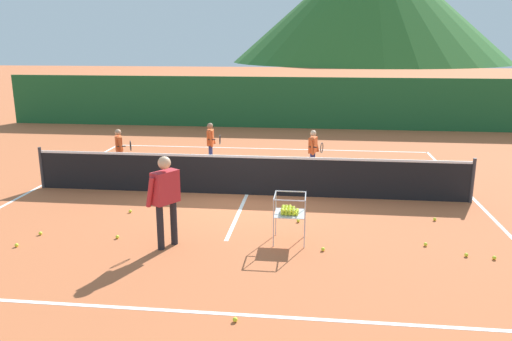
% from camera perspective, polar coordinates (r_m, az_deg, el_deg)
% --- Properties ---
extents(ground_plane, '(120.00, 120.00, 0.00)m').
position_cam_1_polar(ground_plane, '(12.36, -1.03, -2.72)').
color(ground_plane, '#BC6038').
extents(line_baseline_near, '(10.77, 0.08, 0.01)m').
position_cam_1_polar(line_baseline_near, '(7.34, -6.96, -15.49)').
color(line_baseline_near, white).
rests_on(line_baseline_near, ground).
extents(line_baseline_far, '(10.77, 0.08, 0.01)m').
position_cam_1_polar(line_baseline_far, '(17.57, 1.30, 2.48)').
color(line_baseline_far, white).
rests_on(line_baseline_far, ground).
extents(line_sideline_west, '(0.08, 10.95, 0.01)m').
position_cam_1_polar(line_sideline_west, '(14.10, -23.30, -1.75)').
color(line_sideline_west, white).
rests_on(line_sideline_west, ground).
extents(line_sideline_east, '(0.08, 10.95, 0.01)m').
position_cam_1_polar(line_sideline_east, '(12.84, 23.59, -3.30)').
color(line_sideline_east, white).
rests_on(line_sideline_east, ground).
extents(line_service_center, '(0.08, 5.93, 0.01)m').
position_cam_1_polar(line_service_center, '(12.36, -1.03, -2.71)').
color(line_service_center, white).
rests_on(line_service_center, ground).
extents(tennis_net, '(10.55, 0.08, 1.05)m').
position_cam_1_polar(tennis_net, '(12.22, -1.04, -0.49)').
color(tennis_net, '#333338').
rests_on(tennis_net, ground).
extents(instructor, '(0.56, 0.83, 1.69)m').
position_cam_1_polar(instructor, '(9.16, -10.13, -2.53)').
color(instructor, black).
rests_on(instructor, ground).
extents(student_0, '(0.59, 0.52, 1.27)m').
position_cam_1_polar(student_0, '(14.60, -15.09, 2.55)').
color(student_0, black).
rests_on(student_0, ground).
extents(student_1, '(0.46, 0.60, 1.29)m').
position_cam_1_polar(student_1, '(15.09, -5.10, 3.41)').
color(student_1, navy).
rests_on(student_1, ground).
extents(student_2, '(0.41, 0.66, 1.24)m').
position_cam_1_polar(student_2, '(14.18, 6.46, 2.55)').
color(student_2, navy).
rests_on(student_2, ground).
extents(ball_cart, '(0.58, 0.58, 0.90)m').
position_cam_1_polar(ball_cart, '(9.38, 3.76, -4.57)').
color(ball_cart, '#B7B7BC').
rests_on(ball_cart, ground).
extents(tennis_ball_0, '(0.07, 0.07, 0.07)m').
position_cam_1_polar(tennis_ball_0, '(10.29, -25.32, -7.60)').
color(tennis_ball_0, yellow).
rests_on(tennis_ball_0, ground).
extents(tennis_ball_1, '(0.07, 0.07, 0.07)m').
position_cam_1_polar(tennis_ball_1, '(9.64, 22.56, -8.75)').
color(tennis_ball_1, yellow).
rests_on(tennis_ball_1, ground).
extents(tennis_ball_2, '(0.07, 0.07, 0.07)m').
position_cam_1_polar(tennis_ball_2, '(9.23, 7.54, -8.76)').
color(tennis_ball_2, yellow).
rests_on(tennis_ball_2, ground).
extents(tennis_ball_3, '(0.07, 0.07, 0.07)m').
position_cam_1_polar(tennis_ball_3, '(11.41, -13.95, -4.46)').
color(tennis_ball_3, yellow).
rests_on(tennis_ball_3, ground).
extents(tennis_ball_4, '(0.07, 0.07, 0.07)m').
position_cam_1_polar(tennis_ball_4, '(9.85, 18.52, -7.87)').
color(tennis_ball_4, yellow).
rests_on(tennis_ball_4, ground).
extents(tennis_ball_5, '(0.07, 0.07, 0.07)m').
position_cam_1_polar(tennis_ball_5, '(11.24, 19.45, -5.18)').
color(tennis_ball_5, yellow).
rests_on(tennis_ball_5, ground).
extents(tennis_ball_6, '(0.07, 0.07, 0.07)m').
position_cam_1_polar(tennis_ball_6, '(10.70, -23.07, -6.51)').
color(tennis_ball_6, yellow).
rests_on(tennis_ball_6, ground).
extents(tennis_ball_7, '(0.07, 0.07, 0.07)m').
position_cam_1_polar(tennis_ball_7, '(10.04, -15.32, -7.20)').
color(tennis_ball_7, yellow).
rests_on(tennis_ball_7, ground).
extents(tennis_ball_8, '(0.07, 0.07, 0.07)m').
position_cam_1_polar(tennis_ball_8, '(9.71, 25.21, -8.86)').
color(tennis_ball_8, yellow).
rests_on(tennis_ball_8, ground).
extents(tennis_ball_10, '(0.07, 0.07, 0.07)m').
position_cam_1_polar(tennis_ball_10, '(10.55, 4.77, -5.65)').
color(tennis_ball_10, yellow).
rests_on(tennis_ball_10, ground).
extents(tennis_ball_11, '(0.07, 0.07, 0.07)m').
position_cam_1_polar(tennis_ball_11, '(7.06, -2.36, -16.40)').
color(tennis_ball_11, yellow).
rests_on(tennis_ball_11, ground).
extents(windscreen_fence, '(23.70, 0.08, 2.16)m').
position_cam_1_polar(windscreen_fence, '(21.67, 2.39, 7.63)').
color(windscreen_fence, '#1E5B2D').
rests_on(windscreen_fence, ground).
extents(hill_0, '(45.91, 45.91, 19.87)m').
position_cam_1_polar(hill_0, '(91.12, 12.74, 18.08)').
color(hill_0, '#2D6628').
rests_on(hill_0, ground).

